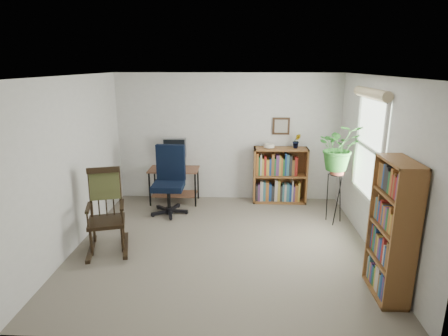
{
  "coord_description": "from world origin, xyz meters",
  "views": [
    {
      "loc": [
        0.25,
        -4.97,
        2.55
      ],
      "look_at": [
        0.0,
        0.4,
        1.05
      ],
      "focal_mm": 30.0,
      "sensor_mm": 36.0,
      "label": 1
    }
  ],
  "objects_px": {
    "rocking_chair": "(106,211)",
    "desk": "(174,186)",
    "office_chair": "(168,181)",
    "low_bookshelf": "(280,175)",
    "tall_bookshelf": "(392,230)"
  },
  "relations": [
    {
      "from": "rocking_chair",
      "to": "desk",
      "type": "bearing_deg",
      "value": 56.13
    },
    {
      "from": "office_chair",
      "to": "rocking_chair",
      "type": "height_order",
      "value": "office_chair"
    },
    {
      "from": "low_bookshelf",
      "to": "rocking_chair",
      "type": "bearing_deg",
      "value": -141.73
    },
    {
      "from": "desk",
      "to": "office_chair",
      "type": "relative_size",
      "value": 0.76
    },
    {
      "from": "office_chair",
      "to": "rocking_chair",
      "type": "bearing_deg",
      "value": -111.11
    },
    {
      "from": "desk",
      "to": "office_chair",
      "type": "xyz_separation_m",
      "value": [
        -0.0,
        -0.57,
        0.27
      ]
    },
    {
      "from": "desk",
      "to": "rocking_chair",
      "type": "distance_m",
      "value": 2.04
    },
    {
      "from": "office_chair",
      "to": "tall_bookshelf",
      "type": "xyz_separation_m",
      "value": [
        2.92,
        -2.25,
        0.19
      ]
    },
    {
      "from": "low_bookshelf",
      "to": "desk",
      "type": "bearing_deg",
      "value": -176.55
    },
    {
      "from": "rocking_chair",
      "to": "tall_bookshelf",
      "type": "bearing_deg",
      "value": -30.41
    },
    {
      "from": "rocking_chair",
      "to": "low_bookshelf",
      "type": "bearing_deg",
      "value": 21.98
    },
    {
      "from": "desk",
      "to": "rocking_chair",
      "type": "bearing_deg",
      "value": -107.59
    },
    {
      "from": "office_chair",
      "to": "tall_bookshelf",
      "type": "height_order",
      "value": "tall_bookshelf"
    },
    {
      "from": "rocking_chair",
      "to": "low_bookshelf",
      "type": "relative_size",
      "value": 1.12
    },
    {
      "from": "desk",
      "to": "tall_bookshelf",
      "type": "xyz_separation_m",
      "value": [
        2.92,
        -2.82,
        0.46
      ]
    }
  ]
}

